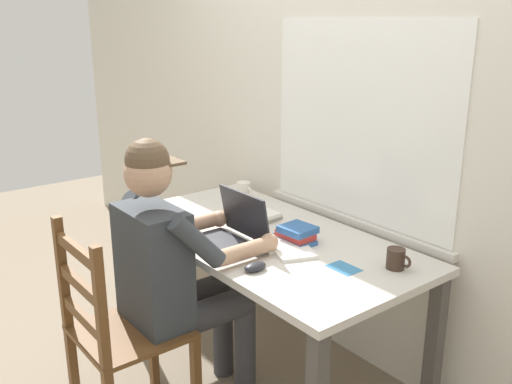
{
  "coord_description": "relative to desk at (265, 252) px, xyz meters",
  "views": [
    {
      "loc": [
        1.93,
        -1.56,
        1.7
      ],
      "look_at": [
        -0.0,
        -0.05,
        0.94
      ],
      "focal_mm": 39.83,
      "sensor_mm": 36.0,
      "label": 1
    }
  ],
  "objects": [
    {
      "name": "coffee_mug_white",
      "position": [
        -0.51,
        0.26,
        0.13
      ],
      "size": [
        0.12,
        0.08,
        0.1
      ],
      "color": "silver",
      "rests_on": "desk"
    },
    {
      "name": "laptop",
      "position": [
        -0.01,
        -0.19,
        0.14
      ],
      "size": [
        0.33,
        0.27,
        0.23
      ],
      "color": "#232328",
      "rests_on": "desk"
    },
    {
      "name": "desk",
      "position": [
        0.0,
        0.0,
        0.0
      ],
      "size": [
        1.55,
        0.8,
        0.72
      ],
      "color": "beige",
      "rests_on": "ground"
    },
    {
      "name": "book_stack_main",
      "position": [
        0.15,
        0.06,
        0.12
      ],
      "size": [
        0.2,
        0.15,
        0.08
      ],
      "color": "#2D5B9E",
      "rests_on": "desk"
    },
    {
      "name": "computer_mouse",
      "position": [
        0.28,
        -0.28,
        0.1
      ],
      "size": [
        0.06,
        0.1,
        0.03
      ],
      "primitive_type": "ellipsoid",
      "color": "#232328",
      "rests_on": "desk"
    },
    {
      "name": "seated_person",
      "position": [
        -0.01,
        -0.47,
        0.06
      ],
      "size": [
        0.5,
        0.6,
        1.26
      ],
      "color": "#33383D",
      "rests_on": "ground"
    },
    {
      "name": "wooden_chair",
      "position": [
        -0.01,
        -0.75,
        -0.17
      ],
      "size": [
        0.42,
        0.42,
        0.95
      ],
      "color": "brown",
      "rests_on": "ground"
    },
    {
      "name": "landscape_photo_print",
      "position": [
        0.49,
        0.02,
        0.09
      ],
      "size": [
        0.13,
        0.09,
        0.0
      ],
      "primitive_type": "cube",
      "rotation": [
        0.0,
        0.0,
        -0.0
      ],
      "color": "teal",
      "rests_on": "desk"
    },
    {
      "name": "book_stack_side",
      "position": [
        -0.17,
        0.13,
        0.11
      ],
      "size": [
        0.16,
        0.17,
        0.04
      ],
      "color": "gray",
      "rests_on": "desk"
    },
    {
      "name": "paper_pile_near_laptop",
      "position": [
        0.13,
        -0.03,
        0.09
      ],
      "size": [
        0.23,
        0.22,
        0.02
      ],
      "primitive_type": "cube",
      "rotation": [
        0.0,
        0.0,
        -0.28
      ],
      "color": "white",
      "rests_on": "desk"
    },
    {
      "name": "back_wall",
      "position": [
        0.0,
        0.48,
        0.66
      ],
      "size": [
        6.0,
        0.08,
        2.6
      ],
      "color": "silver",
      "rests_on": "ground"
    },
    {
      "name": "coffee_mug_dark",
      "position": [
        0.62,
        0.19,
        0.13
      ],
      "size": [
        0.11,
        0.07,
        0.09
      ],
      "color": "#38281E",
      "rests_on": "desk"
    },
    {
      "name": "ground_plane",
      "position": [
        0.0,
        0.0,
        -0.64
      ],
      "size": [
        8.0,
        8.0,
        0.0
      ],
      "primitive_type": "plane",
      "color": "gray"
    },
    {
      "name": "paper_pile_back_corner",
      "position": [
        0.22,
        -0.03,
        0.09
      ],
      "size": [
        0.28,
        0.24,
        0.02
      ],
      "primitive_type": "cube",
      "rotation": [
        0.0,
        0.0,
        -0.38
      ],
      "color": "white",
      "rests_on": "desk"
    }
  ]
}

